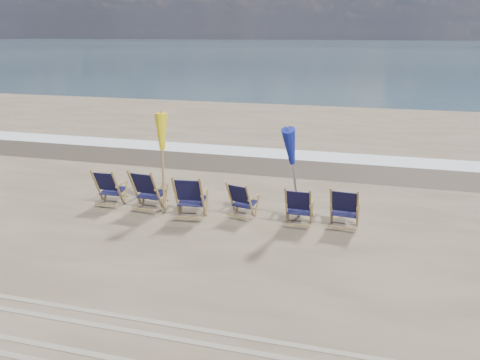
{
  "coord_description": "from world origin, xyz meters",
  "views": [
    {
      "loc": [
        2.67,
        -7.69,
        4.16
      ],
      "look_at": [
        0.0,
        2.2,
        0.9
      ],
      "focal_mm": 35.0,
      "sensor_mm": 36.0,
      "label": 1
    }
  ],
  "objects_px": {
    "beach_chair_2": "(202,198)",
    "umbrella_blue": "(296,144)",
    "beach_chair_3": "(250,202)",
    "beach_chair_4": "(310,208)",
    "beach_chair_0": "(118,189)",
    "umbrella_yellow": "(161,138)",
    "beach_chair_5": "(357,210)",
    "beach_chair_1": "(157,192)"
  },
  "relations": [
    {
      "from": "beach_chair_5",
      "to": "umbrella_yellow",
      "type": "relative_size",
      "value": 0.43
    },
    {
      "from": "umbrella_blue",
      "to": "beach_chair_5",
      "type": "bearing_deg",
      "value": -8.41
    },
    {
      "from": "beach_chair_5",
      "to": "beach_chair_1",
      "type": "bearing_deg",
      "value": 6.02
    },
    {
      "from": "beach_chair_0",
      "to": "umbrella_blue",
      "type": "xyz_separation_m",
      "value": [
        4.29,
        0.25,
        1.32
      ]
    },
    {
      "from": "beach_chair_4",
      "to": "umbrella_blue",
      "type": "xyz_separation_m",
      "value": [
        -0.42,
        0.3,
        1.33
      ]
    },
    {
      "from": "beach_chair_3",
      "to": "umbrella_yellow",
      "type": "xyz_separation_m",
      "value": [
        -2.11,
        0.03,
        1.37
      ]
    },
    {
      "from": "beach_chair_3",
      "to": "beach_chair_4",
      "type": "xyz_separation_m",
      "value": [
        1.39,
        -0.09,
        0.03
      ]
    },
    {
      "from": "beach_chair_3",
      "to": "beach_chair_5",
      "type": "xyz_separation_m",
      "value": [
        2.38,
        0.0,
        0.05
      ]
    },
    {
      "from": "beach_chair_1",
      "to": "umbrella_yellow",
      "type": "distance_m",
      "value": 1.3
    },
    {
      "from": "beach_chair_3",
      "to": "umbrella_blue",
      "type": "xyz_separation_m",
      "value": [
        0.97,
        0.21,
        1.36
      ]
    },
    {
      "from": "beach_chair_0",
      "to": "beach_chair_2",
      "type": "distance_m",
      "value": 2.3
    },
    {
      "from": "beach_chair_0",
      "to": "beach_chair_3",
      "type": "height_order",
      "value": "beach_chair_0"
    },
    {
      "from": "beach_chair_0",
      "to": "beach_chair_5",
      "type": "distance_m",
      "value": 5.7
    },
    {
      "from": "beach_chair_1",
      "to": "umbrella_blue",
      "type": "bearing_deg",
      "value": -168.87
    },
    {
      "from": "beach_chair_1",
      "to": "umbrella_yellow",
      "type": "bearing_deg",
      "value": -120.91
    },
    {
      "from": "beach_chair_4",
      "to": "umbrella_yellow",
      "type": "relative_size",
      "value": 0.41
    },
    {
      "from": "umbrella_blue",
      "to": "beach_chair_3",
      "type": "bearing_deg",
      "value": -167.87
    },
    {
      "from": "beach_chair_2",
      "to": "umbrella_blue",
      "type": "relative_size",
      "value": 0.47
    },
    {
      "from": "umbrella_yellow",
      "to": "umbrella_blue",
      "type": "bearing_deg",
      "value": 3.4
    },
    {
      "from": "beach_chair_0",
      "to": "beach_chair_4",
      "type": "height_order",
      "value": "beach_chair_0"
    },
    {
      "from": "beach_chair_5",
      "to": "beach_chair_4",
      "type": "bearing_deg",
      "value": 9.47
    },
    {
      "from": "beach_chair_0",
      "to": "beach_chair_1",
      "type": "xyz_separation_m",
      "value": [
        1.09,
        -0.1,
        0.05
      ]
    },
    {
      "from": "beach_chair_2",
      "to": "beach_chair_3",
      "type": "xyz_separation_m",
      "value": [
        1.03,
        0.3,
        -0.1
      ]
    },
    {
      "from": "umbrella_yellow",
      "to": "beach_chair_5",
      "type": "bearing_deg",
      "value": -0.32
    },
    {
      "from": "beach_chair_2",
      "to": "beach_chair_4",
      "type": "bearing_deg",
      "value": 177.97
    },
    {
      "from": "beach_chair_1",
      "to": "beach_chair_4",
      "type": "distance_m",
      "value": 3.62
    },
    {
      "from": "beach_chair_5",
      "to": "umbrella_blue",
      "type": "relative_size",
      "value": 0.43
    },
    {
      "from": "beach_chair_1",
      "to": "umbrella_yellow",
      "type": "xyz_separation_m",
      "value": [
        0.12,
        0.16,
        1.28
      ]
    },
    {
      "from": "beach_chair_0",
      "to": "umbrella_blue",
      "type": "height_order",
      "value": "umbrella_blue"
    },
    {
      "from": "beach_chair_3",
      "to": "beach_chair_5",
      "type": "bearing_deg",
      "value": -165.03
    },
    {
      "from": "beach_chair_1",
      "to": "umbrella_blue",
      "type": "relative_size",
      "value": 0.46
    },
    {
      "from": "umbrella_yellow",
      "to": "beach_chair_3",
      "type": "bearing_deg",
      "value": -0.7
    },
    {
      "from": "beach_chair_3",
      "to": "beach_chair_4",
      "type": "bearing_deg",
      "value": -168.71
    },
    {
      "from": "beach_chair_2",
      "to": "beach_chair_0",
      "type": "bearing_deg",
      "value": -13.4
    },
    {
      "from": "beach_chair_4",
      "to": "beach_chair_3",
      "type": "bearing_deg",
      "value": -3.08
    },
    {
      "from": "umbrella_blue",
      "to": "beach_chair_4",
      "type": "bearing_deg",
      "value": -35.49
    },
    {
      "from": "beach_chair_3",
      "to": "umbrella_yellow",
      "type": "relative_size",
      "value": 0.39
    },
    {
      "from": "beach_chair_4",
      "to": "umbrella_blue",
      "type": "height_order",
      "value": "umbrella_blue"
    },
    {
      "from": "umbrella_yellow",
      "to": "beach_chair_1",
      "type": "bearing_deg",
      "value": -125.84
    },
    {
      "from": "beach_chair_3",
      "to": "umbrella_blue",
      "type": "height_order",
      "value": "umbrella_blue"
    },
    {
      "from": "beach_chair_0",
      "to": "beach_chair_1",
      "type": "bearing_deg",
      "value": 173.72
    },
    {
      "from": "beach_chair_5",
      "to": "umbrella_blue",
      "type": "distance_m",
      "value": 1.94
    }
  ]
}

